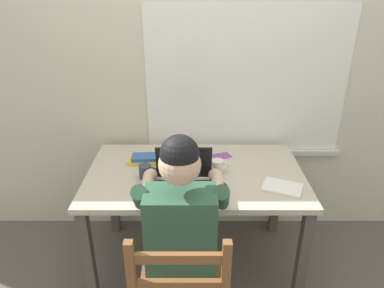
# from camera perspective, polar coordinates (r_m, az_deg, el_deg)

# --- Properties ---
(ground_plane) EXTENTS (8.00, 8.00, 0.00)m
(ground_plane) POSITION_cam_1_polar(r_m,az_deg,el_deg) (2.70, 0.50, -18.17)
(ground_plane) COLOR #56514C
(back_wall) EXTENTS (6.00, 0.08, 2.60)m
(back_wall) POSITION_cam_1_polar(r_m,az_deg,el_deg) (2.51, 0.73, 12.29)
(back_wall) COLOR beige
(back_wall) RESTS_ON ground
(desk) EXTENTS (1.36, 0.81, 0.74)m
(desk) POSITION_cam_1_polar(r_m,az_deg,el_deg) (2.31, 0.56, -6.53)
(desk) COLOR #BCB29E
(desk) RESTS_ON ground
(seated_person) EXTENTS (0.50, 0.60, 1.25)m
(seated_person) POSITION_cam_1_polar(r_m,az_deg,el_deg) (1.89, -1.64, -12.99)
(seated_person) COLOR #2D5642
(seated_person) RESTS_ON ground
(laptop) EXTENTS (0.33, 0.28, 0.23)m
(laptop) POSITION_cam_1_polar(r_m,az_deg,el_deg) (2.07, -1.29, -5.75)
(laptop) COLOR black
(laptop) RESTS_ON desk
(computer_mouse) EXTENTS (0.06, 0.10, 0.03)m
(computer_mouse) POSITION_cam_1_polar(r_m,az_deg,el_deg) (2.08, 4.97, -6.90)
(computer_mouse) COLOR black
(computer_mouse) RESTS_ON desk
(coffee_mug_white) EXTENTS (0.11, 0.08, 0.09)m
(coffee_mug_white) POSITION_cam_1_polar(r_m,az_deg,el_deg) (2.33, -2.70, -2.27)
(coffee_mug_white) COLOR white
(coffee_mug_white) RESTS_ON desk
(coffee_mug_dark) EXTENTS (0.11, 0.08, 0.09)m
(coffee_mug_dark) POSITION_cam_1_polar(r_m,az_deg,el_deg) (2.20, -7.33, -4.39)
(coffee_mug_dark) COLOR #2D384C
(coffee_mug_dark) RESTS_ON desk
(coffee_mug_spare) EXTENTS (0.11, 0.08, 0.09)m
(coffee_mug_spare) POSITION_cam_1_polar(r_m,az_deg,el_deg) (2.23, 4.21, -3.68)
(coffee_mug_spare) COLOR silver
(coffee_mug_spare) RESTS_ON desk
(book_stack_main) EXTENTS (0.20, 0.14, 0.05)m
(book_stack_main) POSITION_cam_1_polar(r_m,az_deg,el_deg) (2.39, -7.62, -2.38)
(book_stack_main) COLOR gold
(book_stack_main) RESTS_ON desk
(paper_pile_near_laptop) EXTENTS (0.26, 0.23, 0.01)m
(paper_pile_near_laptop) POSITION_cam_1_polar(r_m,az_deg,el_deg) (2.16, 14.25, -6.72)
(paper_pile_near_laptop) COLOR white
(paper_pile_near_laptop) RESTS_ON desk
(landscape_photo_print) EXTENTS (0.15, 0.13, 0.00)m
(landscape_photo_print) POSITION_cam_1_polar(r_m,az_deg,el_deg) (2.46, 4.75, -1.94)
(landscape_photo_print) COLOR #7A4293
(landscape_photo_print) RESTS_ON desk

